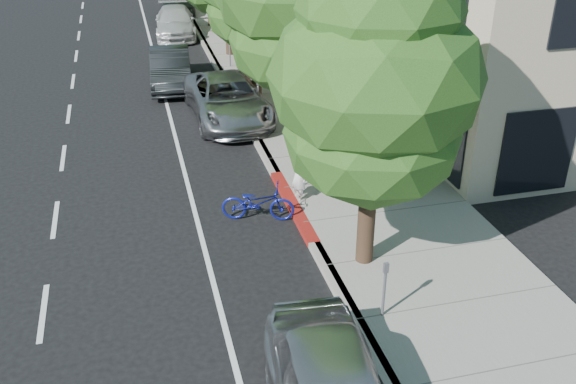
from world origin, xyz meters
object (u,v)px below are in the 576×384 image
object	(u,v)px
cyclist	(299,175)
dark_suv_far	(178,0)
bicycle	(258,203)
street_tree_0	(376,82)
silver_suv	(228,99)
white_pickup	(175,22)
pedestrian	(342,94)
dark_sedan	(170,68)

from	to	relation	value
cyclist	dark_suv_far	distance (m)	24.79
bicycle	street_tree_0	bearing A→B (deg)	-126.59
street_tree_0	silver_suv	size ratio (longest dim) A/B	1.31
silver_suv	street_tree_0	bearing A→B (deg)	-83.86
dark_suv_far	bicycle	bearing A→B (deg)	-86.63
white_pickup	street_tree_0	bearing A→B (deg)	-80.38
pedestrian	white_pickup	bearing A→B (deg)	-88.79
cyclist	dark_sedan	world-z (taller)	cyclist
bicycle	silver_suv	xyz separation A→B (m)	(0.47, 7.32, 0.26)
dark_sedan	dark_suv_far	distance (m)	13.87
cyclist	white_pickup	size ratio (longest dim) A/B	0.34
pedestrian	street_tree_0	bearing A→B (deg)	57.20
street_tree_0	dark_suv_far	size ratio (longest dim) A/B	1.52
dark_sedan	street_tree_0	bearing A→B (deg)	-73.71
cyclist	white_pickup	world-z (taller)	cyclist
bicycle	pedestrian	size ratio (longest dim) A/B	1.23
cyclist	dark_sedan	xyz separation A→B (m)	(-2.45, 11.02, -0.08)
dark_suv_far	pedestrian	bearing A→B (deg)	-73.85
bicycle	dark_suv_far	world-z (taller)	dark_suv_far
dark_sedan	dark_suv_far	size ratio (longest dim) A/B	0.96
silver_suv	pedestrian	world-z (taller)	pedestrian
cyclist	dark_sedan	size ratio (longest dim) A/B	0.36
silver_suv	white_pickup	size ratio (longest dim) A/B	1.11
dark_suv_far	white_pickup	bearing A→B (deg)	-92.68
street_tree_0	white_pickup	world-z (taller)	street_tree_0
dark_sedan	pedestrian	distance (m)	7.72
bicycle	dark_sedan	distance (m)	11.73
cyclist	bicycle	world-z (taller)	cyclist
street_tree_0	silver_suv	xyz separation A→B (m)	(-1.47, 10.00, -3.66)
dark_sedan	dark_suv_far	xyz separation A→B (m)	(1.70, 13.76, 0.06)
bicycle	white_pickup	world-z (taller)	white_pickup
silver_suv	dark_suv_far	bearing A→B (deg)	87.56
pedestrian	silver_suv	bearing A→B (deg)	-30.89
dark_suv_far	pedestrian	size ratio (longest dim) A/B	3.07
cyclist	dark_sedan	distance (m)	11.29
cyclist	bicycle	size ratio (longest dim) A/B	0.87
cyclist	silver_suv	distance (m)	6.72
street_tree_0	cyclist	bearing A→B (deg)	101.03
white_pickup	dark_suv_far	world-z (taller)	dark_suv_far
cyclist	dark_sedan	bearing A→B (deg)	3.10
bicycle	pedestrian	bearing A→B (deg)	-17.40
street_tree_0	dark_sedan	world-z (taller)	street_tree_0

